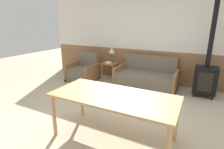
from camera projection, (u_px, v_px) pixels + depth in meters
ground_plane at (111, 120)px, 3.39m from camera, size 16.00×16.00×0.00m
wall_back at (151, 39)px, 5.25m from camera, size 7.20×0.06×2.70m
couch at (146, 78)px, 5.07m from camera, size 1.73×0.88×0.88m
armchair at (83, 72)px, 5.66m from camera, size 0.88×0.78×0.87m
side_table at (110, 67)px, 5.58m from camera, size 0.45×0.45×0.59m
table_lamp at (112, 51)px, 5.49m from camera, size 0.20×0.20×0.48m
book_stack at (109, 63)px, 5.48m from camera, size 0.19×0.15×0.04m
dining_table at (114, 99)px, 2.68m from camera, size 1.92×0.87×0.75m
wood_stove at (206, 75)px, 4.33m from camera, size 0.52×0.41×2.36m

